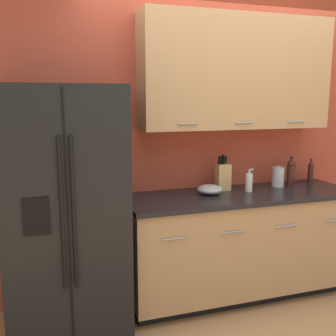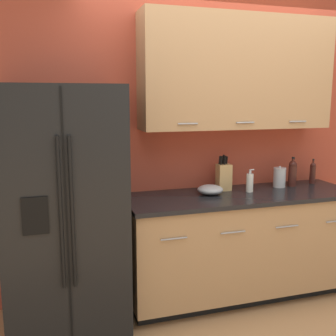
% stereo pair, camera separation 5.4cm
% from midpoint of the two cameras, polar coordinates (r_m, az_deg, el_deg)
% --- Properties ---
extents(wall_back, '(10.00, 0.39, 2.60)m').
position_cam_midpoint_polar(wall_back, '(3.53, 7.67, 6.21)').
color(wall_back, '#AD422D').
rests_on(wall_back, ground_plane).
extents(counter_unit, '(1.98, 0.64, 0.91)m').
position_cam_midpoint_polar(counter_unit, '(3.51, 9.92, -10.72)').
color(counter_unit, black).
rests_on(counter_unit, ground_plane).
extents(refrigerator, '(0.83, 0.76, 1.79)m').
position_cam_midpoint_polar(refrigerator, '(2.94, -15.24, -6.14)').
color(refrigerator, black).
rests_on(refrigerator, ground_plane).
extents(knife_block, '(0.12, 0.10, 0.31)m').
position_cam_midpoint_polar(knife_block, '(3.43, 7.53, -1.21)').
color(knife_block, tan).
rests_on(knife_block, counter_unit).
extents(wine_bottle, '(0.07, 0.07, 0.27)m').
position_cam_midpoint_polar(wine_bottle, '(3.73, 17.01, -0.60)').
color(wine_bottle, '#3D1914').
rests_on(wine_bottle, counter_unit).
extents(soap_dispenser, '(0.07, 0.06, 0.20)m').
position_cam_midpoint_polar(soap_dispenser, '(3.42, 11.23, -2.03)').
color(soap_dispenser, silver).
rests_on(soap_dispenser, counter_unit).
extents(oil_bottle, '(0.05, 0.05, 0.23)m').
position_cam_midpoint_polar(oil_bottle, '(3.92, 19.62, -0.54)').
color(oil_bottle, '#3D1914').
rests_on(oil_bottle, counter_unit).
extents(steel_canister, '(0.11, 0.11, 0.19)m').
position_cam_midpoint_polar(steel_canister, '(3.67, 15.28, -1.25)').
color(steel_canister, '#B7B7BA').
rests_on(steel_canister, counter_unit).
extents(mixing_bowl, '(0.21, 0.21, 0.08)m').
position_cam_midpoint_polar(mixing_bowl, '(3.29, 5.62, -3.11)').
color(mixing_bowl, '#A3A3A5').
rests_on(mixing_bowl, counter_unit).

